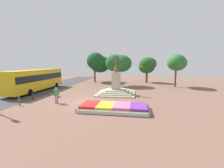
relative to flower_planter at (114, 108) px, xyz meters
The scene contains 12 objects.
ground_plane 4.48m from the flower_planter, 146.83° to the left, with size 72.89×72.89×0.00m, color brown.
street_asphalt_strip 13.86m from the flower_planter, 169.84° to the left, with size 6.47×63.78×0.01m, color #3D3D42.
flower_planter is the anchor object (origin of this frame).
statue_monument 7.80m from the flower_planter, 95.83° to the left, with size 5.32×5.32×5.52m.
city_bus 15.81m from the flower_planter, 149.31° to the left, with size 2.57×11.65×3.37m.
pedestrian_with_handbag 6.82m from the flower_planter, 166.59° to the left, with size 0.57×0.57×1.78m.
kerb_bollard_mid_a 10.08m from the flower_planter, behind, with size 0.15×0.15×0.97m.
kerb_bollard_mid_b 10.54m from the flower_planter, 166.09° to the left, with size 0.17×0.17×0.84m.
park_tree_far_left 16.17m from the flower_planter, 94.86° to the left, with size 4.95×4.77×6.10m.
park_tree_behind_statue 18.91m from the flower_planter, 59.17° to the left, with size 3.52×4.38×6.01m.
park_tree_far_right 22.61m from the flower_planter, 107.76° to the left, with size 5.12×5.81×6.90m.
park_tree_street_side 22.84m from the flower_planter, 78.17° to the left, with size 4.05×3.87×5.83m.
Camera 1 is at (5.60, -15.86, 4.36)m, focal length 24.00 mm.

